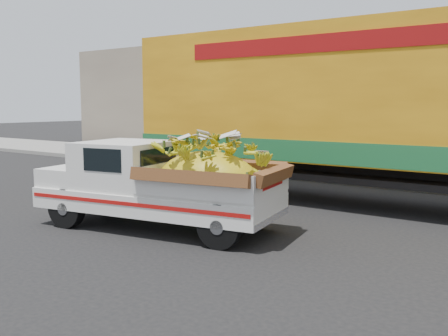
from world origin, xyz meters
The scene contains 6 objects.
ground centered at (0.00, 0.00, 0.00)m, with size 100.00×100.00×0.00m, color black.
curb centered at (0.00, 5.92, 0.07)m, with size 60.00×0.25×0.15m, color gray.
sidewalk centered at (0.00, 8.02, 0.07)m, with size 60.00×4.00×0.14m, color gray.
building_left centered at (-8.00, 13.92, 2.50)m, with size 18.00×6.00×5.00m, color gray.
pickup_truck centered at (-0.08, -0.61, 0.81)m, with size 4.50×2.28×1.51m.
semi_trailer centered at (2.39, 3.47, 2.12)m, with size 12.01×2.66×3.80m.
Camera 1 is at (5.54, -6.96, 2.16)m, focal length 40.00 mm.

